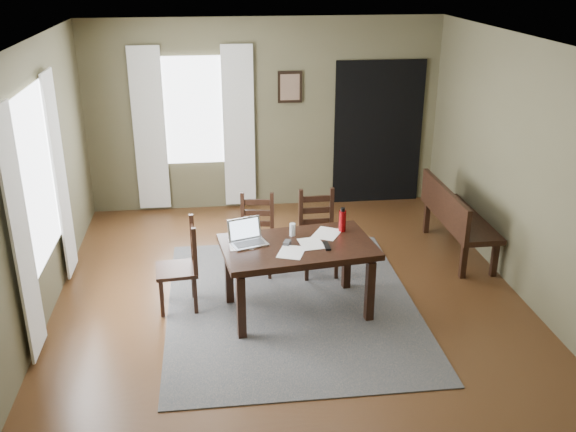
{
  "coord_description": "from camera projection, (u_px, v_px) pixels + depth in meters",
  "views": [
    {
      "loc": [
        -0.76,
        -5.92,
        3.45
      ],
      "look_at": [
        0.0,
        0.3,
        0.9
      ],
      "focal_mm": 40.0,
      "sensor_mm": 36.0,
      "label": 1
    }
  ],
  "objects": [
    {
      "name": "window_back",
      "position": [
        193.0,
        111.0,
        8.9
      ],
      "size": [
        1.0,
        0.01,
        1.5
      ],
      "color": "white",
      "rests_on": "ground"
    },
    {
      "name": "room_shell",
      "position": [
        292.0,
        141.0,
        6.15
      ],
      "size": [
        5.02,
        6.02,
        2.71
      ],
      "color": "brown",
      "rests_on": "ground"
    },
    {
      "name": "tv_remote",
      "position": [
        327.0,
        246.0,
        6.36
      ],
      "size": [
        0.05,
        0.19,
        0.02
      ],
      "primitive_type": "cube",
      "rotation": [
        0.0,
        0.0,
        0.02
      ],
      "color": "black",
      "rests_on": "dining_table"
    },
    {
      "name": "ground",
      "position": [
        291.0,
        305.0,
        6.83
      ],
      "size": [
        5.0,
        6.0,
        0.01
      ],
      "color": "#492C16"
    },
    {
      "name": "curtain_left_near",
      "position": [
        21.0,
        237.0,
        5.54
      ],
      "size": [
        0.03,
        0.48,
        2.3
      ],
      "color": "silver",
      "rests_on": "ground"
    },
    {
      "name": "laptop",
      "position": [
        247.0,
        237.0,
        6.44
      ],
      "size": [
        0.41,
        0.37,
        0.24
      ],
      "rotation": [
        0.0,
        0.0,
        0.31
      ],
      "color": "#B7B7BC",
      "rests_on": "dining_table"
    },
    {
      "name": "bench",
      "position": [
        454.0,
        214.0,
        7.83
      ],
      "size": [
        0.49,
        1.53,
        0.87
      ],
      "rotation": [
        0.0,
        0.0,
        1.57
      ],
      "color": "black",
      "rests_on": "ground"
    },
    {
      "name": "computer_mouse",
      "position": [
        287.0,
        243.0,
        6.42
      ],
      "size": [
        0.09,
        0.12,
        0.03
      ],
      "primitive_type": "cube",
      "rotation": [
        0.0,
        0.0,
        -0.39
      ],
      "color": "#3F3F42",
      "rests_on": "dining_table"
    },
    {
      "name": "doorway_back",
      "position": [
        378.0,
        133.0,
        9.35
      ],
      "size": [
        1.3,
        0.03,
        2.1
      ],
      "color": "black",
      "rests_on": "ground"
    },
    {
      "name": "rug",
      "position": [
        291.0,
        304.0,
        6.83
      ],
      "size": [
        2.6,
        3.2,
        0.01
      ],
      "color": "#434343",
      "rests_on": "ground"
    },
    {
      "name": "paper_b",
      "position": [
        311.0,
        244.0,
        6.43
      ],
      "size": [
        0.26,
        0.32,
        0.0
      ],
      "primitive_type": "cube",
      "rotation": [
        0.0,
        0.0,
        0.14
      ],
      "color": "white",
      "rests_on": "dining_table"
    },
    {
      "name": "chair_back_right",
      "position": [
        318.0,
        234.0,
        7.38
      ],
      "size": [
        0.44,
        0.44,
        0.97
      ],
      "rotation": [
        0.0,
        0.0,
        0.03
      ],
      "color": "black",
      "rests_on": "rug"
    },
    {
      "name": "dining_table",
      "position": [
        298.0,
        253.0,
        6.46
      ],
      "size": [
        1.62,
        1.09,
        0.76
      ],
      "rotation": [
        0.0,
        0.0,
        0.13
      ],
      "color": "black",
      "rests_on": "rug"
    },
    {
      "name": "water_bottle",
      "position": [
        342.0,
        220.0,
        6.69
      ],
      "size": [
        0.09,
        0.09,
        0.26
      ],
      "rotation": [
        0.0,
        0.0,
        -0.13
      ],
      "color": "#9E0C0F",
      "rests_on": "dining_table"
    },
    {
      "name": "curtain_left_far",
      "position": [
        60.0,
        176.0,
        7.04
      ],
      "size": [
        0.03,
        0.48,
        2.3
      ],
      "color": "silver",
      "rests_on": "ground"
    },
    {
      "name": "paper_e",
      "position": [
        291.0,
        252.0,
        6.25
      ],
      "size": [
        0.33,
        0.37,
        0.0
      ],
      "primitive_type": "cube",
      "rotation": [
        0.0,
        0.0,
        -0.35
      ],
      "color": "white",
      "rests_on": "dining_table"
    },
    {
      "name": "curtain_back_right",
      "position": [
        239.0,
        128.0,
        9.04
      ],
      "size": [
        0.44,
        0.03,
        2.3
      ],
      "color": "silver",
      "rests_on": "ground"
    },
    {
      "name": "window_left",
      "position": [
        36.0,
        179.0,
        6.19
      ],
      "size": [
        0.01,
        1.3,
        1.7
      ],
      "color": "white",
      "rests_on": "ground"
    },
    {
      "name": "framed_picture",
      "position": [
        290.0,
        87.0,
        8.94
      ],
      "size": [
        0.34,
        0.03,
        0.44
      ],
      "color": "black",
      "rests_on": "ground"
    },
    {
      "name": "chair_back_left",
      "position": [
        257.0,
        235.0,
        7.4
      ],
      "size": [
        0.46,
        0.46,
        0.92
      ],
      "rotation": [
        0.0,
        0.0,
        -0.16
      ],
      "color": "black",
      "rests_on": "rug"
    },
    {
      "name": "paper_a",
      "position": [
        241.0,
        244.0,
        6.42
      ],
      "size": [
        0.24,
        0.31,
        0.0
      ],
      "primitive_type": "cube",
      "rotation": [
        0.0,
        0.0,
        0.05
      ],
      "color": "white",
      "rests_on": "dining_table"
    },
    {
      "name": "paper_d",
      "position": [
        327.0,
        234.0,
        6.67
      ],
      "size": [
        0.37,
        0.4,
        0.0
      ],
      "primitive_type": "cube",
      "rotation": [
        0.0,
        0.0,
        -0.51
      ],
      "color": "white",
      "rests_on": "dining_table"
    },
    {
      "name": "drinking_glass",
      "position": [
        292.0,
        230.0,
        6.6
      ],
      "size": [
        0.08,
        0.08,
        0.13
      ],
      "primitive_type": "cylinder",
      "rotation": [
        0.0,
        0.0,
        0.38
      ],
      "color": "silver",
      "rests_on": "dining_table"
    },
    {
      "name": "chair_end",
      "position": [
        181.0,
        267.0,
        6.61
      ],
      "size": [
        0.46,
        0.45,
        0.96
      ],
      "rotation": [
        0.0,
        0.0,
        -1.49
      ],
      "color": "black",
      "rests_on": "rug"
    },
    {
      "name": "curtain_back_left",
      "position": [
        149.0,
        130.0,
        8.9
      ],
      "size": [
        0.44,
        0.03,
        2.3
      ],
      "color": "silver",
      "rests_on": "ground"
    }
  ]
}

